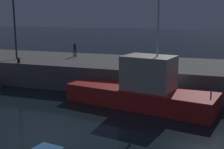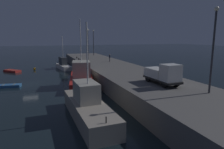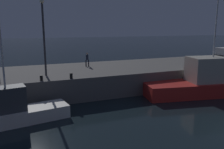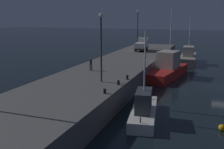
# 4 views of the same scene
# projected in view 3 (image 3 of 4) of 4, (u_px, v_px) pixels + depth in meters

# --- Properties ---
(pier_quay) EXTENTS (63.13, 10.10, 2.45)m
(pier_quay) POSITION_uv_depth(u_px,v_px,m) (138.00, 74.00, 30.28)
(pier_quay) COLOR #5B5956
(pier_quay) RESTS_ON ground
(fishing_boat_blue) EXTENTS (12.61, 5.81, 10.80)m
(fishing_boat_blue) POSITION_uv_depth(u_px,v_px,m) (201.00, 82.00, 25.18)
(fishing_boat_blue) COLOR red
(fishing_boat_blue) RESTS_ON ground
(fishing_boat_white) EXTENTS (8.48, 3.46, 8.39)m
(fishing_boat_white) POSITION_uv_depth(u_px,v_px,m) (11.00, 112.00, 17.58)
(fishing_boat_white) COLOR silver
(fishing_boat_white) RESTS_ON ground
(lamp_post_east) EXTENTS (0.44, 0.44, 7.53)m
(lamp_post_east) POSITION_uv_depth(u_px,v_px,m) (44.00, 32.00, 22.79)
(lamp_post_east) COLOR #38383D
(lamp_post_east) RESTS_ON pier_quay
(dockworker) EXTENTS (0.44, 0.40, 1.74)m
(dockworker) POSITION_uv_depth(u_px,v_px,m) (87.00, 59.00, 28.87)
(dockworker) COLOR black
(dockworker) RESTS_ON pier_quay
(bollard_west) EXTENTS (0.28, 0.28, 0.49)m
(bollard_west) POSITION_uv_depth(u_px,v_px,m) (41.00, 78.00, 21.35)
(bollard_west) COLOR black
(bollard_west) RESTS_ON pier_quay
(bollard_east) EXTENTS (0.28, 0.28, 0.52)m
(bollard_east) POSITION_uv_depth(u_px,v_px,m) (71.00, 76.00, 22.20)
(bollard_east) COLOR black
(bollard_east) RESTS_ON pier_quay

